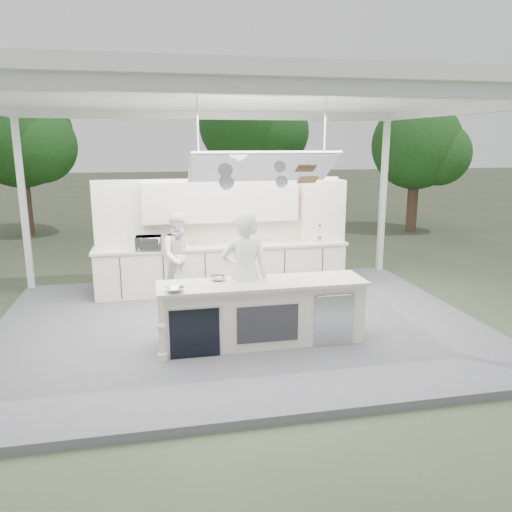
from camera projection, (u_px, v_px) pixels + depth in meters
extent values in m
plane|color=#454B33|center=(239.00, 329.00, 8.45)|extent=(90.00, 90.00, 0.00)
cube|color=#55555A|center=(239.00, 325.00, 8.43)|extent=(8.00, 6.00, 0.12)
cube|color=white|center=(383.00, 196.00, 11.56)|extent=(0.12, 0.12, 3.70)
cube|color=white|center=(23.00, 205.00, 10.02)|extent=(0.12, 0.12, 3.70)
cube|color=white|center=(238.00, 95.00, 7.59)|extent=(8.20, 6.20, 0.16)
cube|color=white|center=(287.00, 87.00, 4.86)|extent=(8.00, 0.12, 0.16)
cube|color=white|center=(214.00, 116.00, 10.40)|extent=(8.00, 0.12, 0.16)
cube|color=white|center=(466.00, 110.00, 8.40)|extent=(0.12, 6.00, 0.16)
cube|color=white|center=(263.00, 167.00, 7.01)|extent=(2.00, 0.71, 0.43)
cube|color=white|center=(263.00, 167.00, 7.01)|extent=(2.06, 0.76, 0.46)
cylinder|color=white|center=(198.00, 132.00, 6.72)|extent=(0.02, 0.02, 0.95)
cylinder|color=white|center=(325.00, 132.00, 7.08)|extent=(0.02, 0.02, 0.95)
cylinder|color=silver|center=(226.00, 182.00, 7.10)|extent=(0.22, 0.14, 0.21)
cylinder|color=silver|center=(282.00, 182.00, 7.21)|extent=(0.18, 0.12, 0.18)
cube|color=olive|center=(308.00, 180.00, 7.30)|extent=(0.28, 0.18, 0.12)
cube|color=beige|center=(262.00, 314.00, 7.50)|extent=(3.00, 0.70, 0.90)
cube|color=beige|center=(263.00, 283.00, 7.39)|extent=(3.10, 0.78, 0.05)
cylinder|color=beige|center=(162.00, 329.00, 6.87)|extent=(0.11, 0.11, 0.92)
cube|color=black|center=(195.00, 333.00, 6.97)|extent=(0.70, 0.04, 0.72)
cube|color=silver|center=(195.00, 333.00, 6.97)|extent=(0.74, 0.03, 0.72)
cube|color=#2D2D31|center=(268.00, 324.00, 7.16)|extent=(0.90, 0.02, 0.55)
cube|color=silver|center=(334.00, 319.00, 7.36)|extent=(0.62, 0.02, 0.78)
cube|color=beige|center=(223.00, 269.00, 10.13)|extent=(5.00, 0.65, 0.90)
cube|color=beige|center=(223.00, 246.00, 10.02)|extent=(5.08, 0.72, 0.05)
cube|color=beige|center=(221.00, 233.00, 10.26)|extent=(5.00, 0.10, 2.25)
cube|color=beige|center=(221.00, 201.00, 9.99)|extent=(3.10, 0.38, 0.80)
cube|color=beige|center=(321.00, 211.00, 10.41)|extent=(0.90, 0.45, 1.30)
cube|color=olive|center=(321.00, 211.00, 10.41)|extent=(0.84, 0.40, 0.03)
cylinder|color=silver|center=(318.00, 238.00, 10.38)|extent=(0.20, 0.20, 0.12)
cylinder|color=black|center=(318.00, 231.00, 10.34)|extent=(0.17, 0.17, 0.20)
cylinder|color=black|center=(334.00, 238.00, 10.45)|extent=(0.16, 0.16, 0.10)
cone|color=black|center=(334.00, 230.00, 10.41)|extent=(0.14, 0.14, 0.24)
cylinder|color=#4F3927|center=(26.00, 204.00, 16.66)|extent=(0.36, 0.36, 2.10)
sphere|color=#265F23|center=(19.00, 135.00, 16.16)|extent=(3.40, 3.40, 3.40)
sphere|color=#265F23|center=(39.00, 146.00, 15.88)|extent=(2.38, 2.38, 2.38)
cylinder|color=#4F3927|center=(249.00, 189.00, 20.11)|extent=(0.36, 0.36, 2.45)
sphere|color=#265F23|center=(249.00, 121.00, 19.52)|extent=(4.00, 4.00, 4.00)
sphere|color=#265F23|center=(273.00, 132.00, 19.19)|extent=(2.80, 2.80, 2.80)
cylinder|color=#4F3927|center=(412.00, 204.00, 17.34)|extent=(0.36, 0.36, 1.92)
sphere|color=#265F23|center=(416.00, 145.00, 16.89)|extent=(3.00, 3.00, 3.00)
sphere|color=#265F23|center=(439.00, 154.00, 16.64)|extent=(2.10, 2.10, 2.10)
imported|color=white|center=(245.00, 277.00, 7.52)|extent=(0.76, 0.54, 1.98)
imported|color=white|center=(181.00, 256.00, 9.54)|extent=(0.91, 0.76, 1.68)
imported|color=#B5B8BC|center=(148.00, 243.00, 9.51)|extent=(0.50, 0.36, 0.27)
imported|color=#BABCC1|center=(175.00, 290.00, 6.88)|extent=(0.32, 0.32, 0.07)
imported|color=#B6B9BD|center=(218.00, 278.00, 7.45)|extent=(0.26, 0.26, 0.07)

